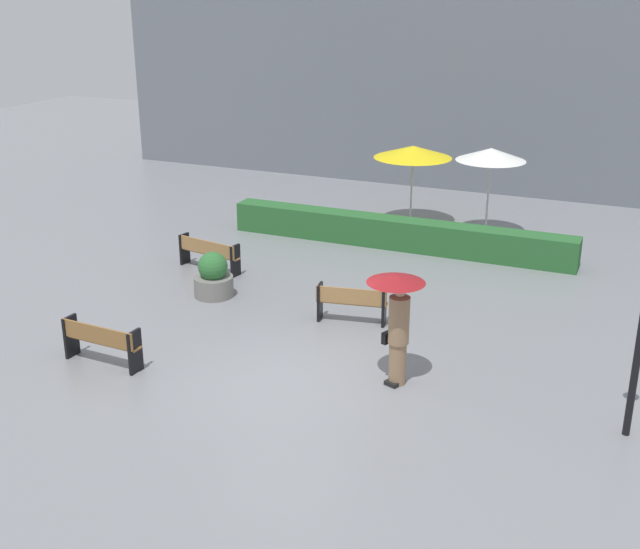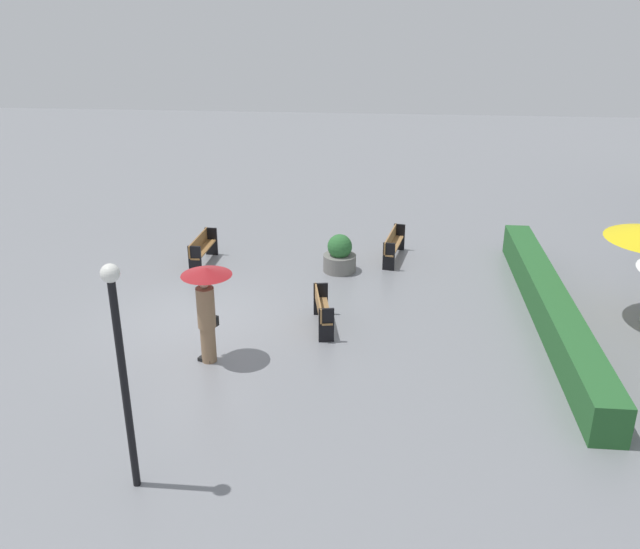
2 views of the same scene
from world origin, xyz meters
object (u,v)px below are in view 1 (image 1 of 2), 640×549
at_px(bench_mid_center, 351,301).
at_px(patio_umbrella_white, 491,155).
at_px(bench_far_left, 208,252).
at_px(patio_umbrella_yellow, 413,152).
at_px(bench_near_left, 101,340).
at_px(planter_pot, 213,277).
at_px(pedestrian_with_umbrella, 397,312).

distance_m(bench_mid_center, patio_umbrella_white, 7.72).
distance_m(bench_far_left, patio_umbrella_yellow, 7.10).
relative_size(bench_near_left, planter_pot, 1.58).
xyz_separation_m(bench_far_left, bench_mid_center, (4.56, -1.67, -0.00)).
xyz_separation_m(bench_mid_center, planter_pot, (-3.53, 0.18, -0.03)).
bearing_deg(pedestrian_with_umbrella, bench_near_left, -163.99).
bearing_deg(planter_pot, pedestrian_with_umbrella, -24.64).
distance_m(bench_near_left, planter_pot, 3.97).
height_order(pedestrian_with_umbrella, patio_umbrella_yellow, patio_umbrella_yellow).
bearing_deg(bench_mid_center, patio_umbrella_yellow, 97.84).
xyz_separation_m(bench_mid_center, bench_near_left, (-3.66, -3.79, 0.02)).
xyz_separation_m(bench_mid_center, pedestrian_with_umbrella, (1.74, -2.24, 0.92)).
relative_size(bench_mid_center, bench_near_left, 0.91).
distance_m(bench_mid_center, bench_near_left, 5.27).
distance_m(pedestrian_with_umbrella, planter_pot, 5.87).
relative_size(bench_far_left, planter_pot, 1.72).
bearing_deg(bench_near_left, bench_far_left, 99.33).
bearing_deg(patio_umbrella_white, bench_far_left, -135.79).
relative_size(planter_pot, patio_umbrella_yellow, 0.44).
relative_size(bench_mid_center, planter_pot, 1.44).
height_order(bench_mid_center, patio_umbrella_yellow, patio_umbrella_yellow).
distance_m(bench_mid_center, pedestrian_with_umbrella, 2.98).
bearing_deg(bench_near_left, patio_umbrella_yellow, 77.02).
height_order(bench_mid_center, planter_pot, planter_pot).
distance_m(bench_far_left, patio_umbrella_white, 8.39).
height_order(pedestrian_with_umbrella, planter_pot, pedestrian_with_umbrella).
bearing_deg(planter_pot, patio_umbrella_white, 56.13).
relative_size(pedestrian_with_umbrella, planter_pot, 1.96).
bearing_deg(bench_mid_center, pedestrian_with_umbrella, -52.21).
distance_m(bench_mid_center, planter_pot, 3.54).
xyz_separation_m(bench_far_left, patio_umbrella_yellow, (3.52, 5.91, 1.75)).
bearing_deg(bench_mid_center, bench_near_left, -134.03).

